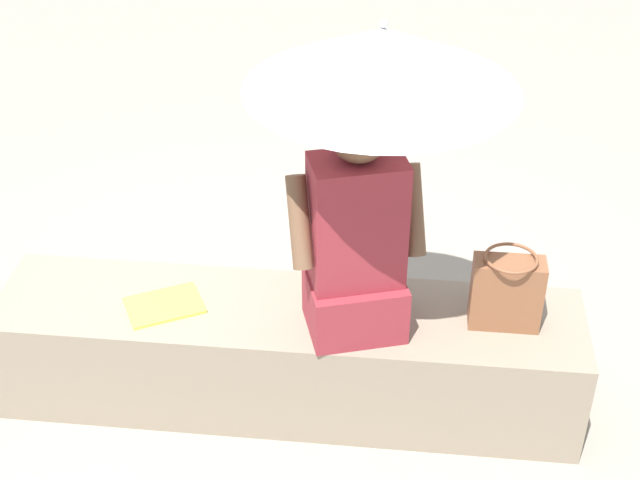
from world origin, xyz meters
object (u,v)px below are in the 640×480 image
(parasol, at_px, (382,59))
(magazine, at_px, (164,305))
(person_seated, at_px, (356,239))
(handbag_black, at_px, (507,292))

(parasol, distance_m, magazine, 1.29)
(person_seated, relative_size, handbag_black, 2.98)
(handbag_black, bearing_deg, parasol, 179.59)
(parasol, relative_size, magazine, 4.13)
(parasol, xyz_separation_m, magazine, (-0.79, -0.04, -1.02))
(handbag_black, bearing_deg, person_seated, -172.31)
(handbag_black, distance_m, magazine, 1.28)
(person_seated, bearing_deg, parasol, 51.11)
(handbag_black, bearing_deg, magazine, -178.48)
(parasol, relative_size, handbag_black, 3.83)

